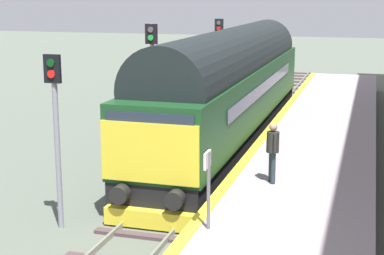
% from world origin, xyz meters
% --- Properties ---
extents(ground_plane, '(140.00, 140.00, 0.00)m').
position_xyz_m(ground_plane, '(0.00, 0.00, 0.00)').
color(ground_plane, '#5B6357').
rests_on(ground_plane, ground).
extents(track_main, '(2.50, 60.00, 0.15)m').
position_xyz_m(track_main, '(0.00, 0.00, 0.06)').
color(track_main, gray).
rests_on(track_main, ground).
extents(station_platform, '(4.00, 44.00, 1.01)m').
position_xyz_m(station_platform, '(3.60, 0.00, 0.50)').
color(station_platform, '#A799A1').
rests_on(station_platform, ground).
extents(diesel_locomotive, '(2.74, 18.81, 4.68)m').
position_xyz_m(diesel_locomotive, '(0.00, 5.91, 2.48)').
color(diesel_locomotive, black).
rests_on(diesel_locomotive, ground).
extents(signal_post_near, '(0.44, 0.22, 4.54)m').
position_xyz_m(signal_post_near, '(-2.25, -3.95, 2.82)').
color(signal_post_near, gray).
rests_on(signal_post_near, ground).
extents(signal_post_mid, '(0.44, 0.22, 4.95)m').
position_xyz_m(signal_post_mid, '(-2.25, 3.07, 3.05)').
color(signal_post_mid, gray).
rests_on(signal_post_mid, ground).
extents(signal_post_far, '(0.44, 0.22, 4.75)m').
position_xyz_m(signal_post_far, '(-2.25, 12.91, 3.04)').
color(signal_post_far, gray).
rests_on(signal_post_far, ground).
extents(platform_number_sign, '(0.10, 0.44, 1.71)m').
position_xyz_m(platform_number_sign, '(2.09, -5.29, 2.16)').
color(platform_number_sign, slate).
rests_on(platform_number_sign, station_platform).
extents(waiting_passenger, '(0.45, 0.47, 1.64)m').
position_xyz_m(waiting_passenger, '(2.89, -1.63, 1.99)').
color(waiting_passenger, '#28353B').
rests_on(waiting_passenger, station_platform).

